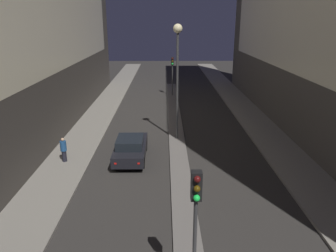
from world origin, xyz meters
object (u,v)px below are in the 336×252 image
object	(u,v)px
car_left_lane	(131,148)
pedestrian_on_left_sidewalk	(64,149)
traffic_light_near	(196,208)
street_lamp	(178,55)
traffic_light_mid	(172,67)

from	to	relation	value
car_left_lane	pedestrian_on_left_sidewalk	xyz separation A→B (m)	(-4.10, -0.61, 0.17)
car_left_lane	traffic_light_near	bearing A→B (deg)	-74.48
traffic_light_near	street_lamp	size ratio (longest dim) A/B	0.54
street_lamp	pedestrian_on_left_sidewalk	xyz separation A→B (m)	(-7.20, -4.20, -5.30)
street_lamp	car_left_lane	distance (m)	7.23
street_lamp	pedestrian_on_left_sidewalk	bearing A→B (deg)	-149.74
pedestrian_on_left_sidewalk	car_left_lane	bearing A→B (deg)	8.49
street_lamp	pedestrian_on_left_sidewalk	world-z (taller)	street_lamp
traffic_light_mid	car_left_lane	distance (m)	18.65
traffic_light_mid	car_left_lane	bearing A→B (deg)	-99.65
traffic_light_mid	car_left_lane	size ratio (longest dim) A/B	0.96
traffic_light_mid	car_left_lane	world-z (taller)	traffic_light_mid
traffic_light_near	pedestrian_on_left_sidewalk	size ratio (longest dim) A/B	2.85
traffic_light_near	car_left_lane	bearing A→B (deg)	105.52
street_lamp	pedestrian_on_left_sidewalk	size ratio (longest dim) A/B	5.32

